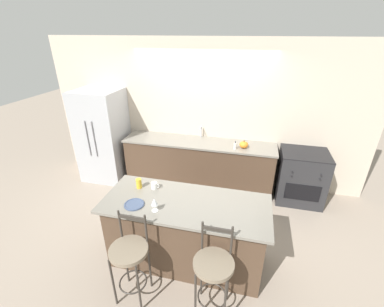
% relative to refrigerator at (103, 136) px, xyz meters
% --- Properties ---
extents(ground_plane, '(18.00, 18.00, 0.00)m').
position_rel_refrigerator_xyz_m(ground_plane, '(1.91, -0.26, -0.90)').
color(ground_plane, gray).
extents(wall_back, '(6.00, 0.07, 2.70)m').
position_rel_refrigerator_xyz_m(wall_back, '(1.91, 0.40, 0.45)').
color(wall_back, beige).
rests_on(wall_back, ground_plane).
extents(back_counter, '(2.81, 0.65, 0.93)m').
position_rel_refrigerator_xyz_m(back_counter, '(1.91, 0.10, -0.43)').
color(back_counter, '#4C3828').
rests_on(back_counter, ground_plane).
extents(sink_faucet, '(0.02, 0.13, 0.22)m').
position_rel_refrigerator_xyz_m(sink_faucet, '(1.91, 0.29, 0.17)').
color(sink_faucet, '#ADAFB5').
rests_on(sink_faucet, back_counter).
extents(kitchen_island, '(2.02, 0.84, 0.93)m').
position_rel_refrigerator_xyz_m(kitchen_island, '(2.16, -1.75, -0.43)').
color(kitchen_island, '#4C3828').
rests_on(kitchen_island, ground_plane).
extents(refrigerator, '(0.84, 0.79, 1.80)m').
position_rel_refrigerator_xyz_m(refrigerator, '(0.00, 0.00, 0.00)').
color(refrigerator, '#ADAFB5').
rests_on(refrigerator, ground_plane).
extents(oven_range, '(0.78, 0.68, 0.94)m').
position_rel_refrigerator_xyz_m(oven_range, '(3.77, 0.05, -0.43)').
color(oven_range, '#28282B').
rests_on(oven_range, ground_plane).
extents(bar_stool_near, '(0.41, 0.41, 1.08)m').
position_rel_refrigerator_xyz_m(bar_stool_near, '(1.71, -2.39, -0.31)').
color(bar_stool_near, '#332D28').
rests_on(bar_stool_near, ground_plane).
extents(bar_stool_far, '(0.41, 0.41, 1.08)m').
position_rel_refrigerator_xyz_m(bar_stool_far, '(2.61, -2.35, -0.31)').
color(bar_stool_far, '#332D28').
rests_on(bar_stool_far, ground_plane).
extents(dinner_plate, '(0.24, 0.24, 0.02)m').
position_rel_refrigerator_xyz_m(dinner_plate, '(1.58, -1.94, 0.04)').
color(dinner_plate, '#425170').
rests_on(dinner_plate, kitchen_island).
extents(wine_glass, '(0.08, 0.08, 0.17)m').
position_rel_refrigerator_xyz_m(wine_glass, '(1.86, -1.98, 0.15)').
color(wine_glass, white).
rests_on(wine_glass, kitchen_island).
extents(coffee_mug, '(0.11, 0.08, 0.09)m').
position_rel_refrigerator_xyz_m(coffee_mug, '(1.69, -1.56, 0.07)').
color(coffee_mug, white).
rests_on(coffee_mug, kitchen_island).
extents(tumbler_cup, '(0.07, 0.07, 0.13)m').
position_rel_refrigerator_xyz_m(tumbler_cup, '(1.49, -1.59, 0.09)').
color(tumbler_cup, gold).
rests_on(tumbler_cup, kitchen_island).
extents(pumpkin_decoration, '(0.15, 0.15, 0.14)m').
position_rel_refrigerator_xyz_m(pumpkin_decoration, '(2.74, -0.00, 0.09)').
color(pumpkin_decoration, orange).
rests_on(pumpkin_decoration, back_counter).
extents(soap_bottle, '(0.05, 0.05, 0.14)m').
position_rel_refrigerator_xyz_m(soap_bottle, '(2.59, -0.09, 0.09)').
color(soap_bottle, silver).
rests_on(soap_bottle, back_counter).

